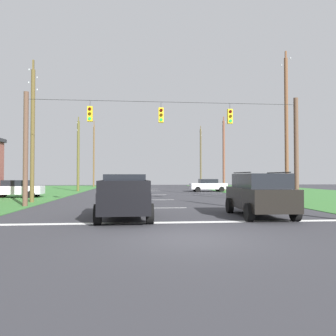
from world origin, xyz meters
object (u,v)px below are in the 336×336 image
distant_car_crossing_white (208,185)px  utility_pole_distant_right (78,154)px  pickup_truck (125,196)px  utility_pole_far_right (224,155)px  utility_pole_near_left (201,156)px  utility_pole_far_left (33,131)px  utility_pole_distant_left (94,155)px  distant_car_oncoming (17,189)px  overhead_signal_span (165,144)px  suv_black (259,194)px  utility_pole_mid_right (286,127)px

distant_car_crossing_white → utility_pole_distant_right: utility_pole_distant_right is taller
pickup_truck → distant_car_crossing_white: 25.40m
distant_car_crossing_white → utility_pole_far_right: size_ratio=0.45×
utility_pole_near_left → utility_pole_far_left: (-18.40, -32.33, -0.30)m
utility_pole_far_right → utility_pole_distant_left: bearing=138.8°
pickup_truck → utility_pole_far_right: bearing=66.2°
distant_car_oncoming → distant_car_crossing_white: bearing=26.1°
distant_car_oncoming → utility_pole_distant_left: bearing=84.4°
pickup_truck → distant_car_crossing_white: size_ratio=1.27×
utility_pole_far_right → utility_pole_distant_left: size_ratio=0.83×
overhead_signal_span → utility_pole_distant_left: utility_pole_distant_left is taller
distant_car_crossing_white → utility_pole_near_left: (2.57, 17.68, 4.55)m
utility_pole_far_right → utility_pole_distant_right: utility_pole_far_right is taller
overhead_signal_span → suv_black: bearing=-58.4°
utility_pole_far_right → utility_pole_distant_right: (-18.37, -0.44, -0.13)m
pickup_truck → utility_pole_far_right: 29.17m
distant_car_crossing_white → suv_black: bearing=-96.7°
distant_car_oncoming → utility_pole_far_left: size_ratio=0.43×
utility_pole_far_right → utility_pole_mid_right: bearing=-89.6°
pickup_truck → overhead_signal_span: bearing=69.0°
distant_car_oncoming → utility_pole_far_right: utility_pole_far_right is taller
utility_pole_mid_right → utility_pole_distant_left: utility_pole_distant_left is taller
utility_pole_mid_right → utility_pole_far_left: bearing=179.4°
utility_pole_far_right → utility_pole_far_left: bearing=-136.8°
utility_pole_distant_right → overhead_signal_span: bearing=-65.6°
suv_black → distant_car_oncoming: bearing=137.5°
utility_pole_mid_right → utility_pole_distant_right: bearing=137.2°
utility_pole_mid_right → overhead_signal_span: bearing=-163.5°
suv_black → pickup_truck: bearing=179.1°
utility_pole_far_right → utility_pole_distant_right: bearing=-178.6°
overhead_signal_span → utility_pole_near_left: 36.53m
overhead_signal_span → utility_pole_distant_right: 21.91m
suv_black → utility_pole_far_left: utility_pole_far_left is taller
overhead_signal_span → distant_car_crossing_white: 19.11m
utility_pole_far_left → pickup_truck: bearing=-53.0°
utility_pole_far_right → utility_pole_near_left: size_ratio=0.89×
suv_black → distant_car_crossing_white: 24.02m
utility_pole_distant_right → utility_pole_distant_left: 16.87m
utility_pole_near_left → utility_pole_distant_left: bearing=175.6°
distant_car_crossing_white → utility_pole_distant_right: bearing=171.7°
overhead_signal_span → pickup_truck: (-2.35, -6.11, -2.95)m
utility_pole_mid_right → utility_pole_far_left: size_ratio=1.12×
distant_car_crossing_white → pickup_truck: bearing=-110.7°
utility_pole_far_left → utility_pole_distant_right: bearing=89.5°
utility_pole_far_left → suv_black: bearing=-35.3°
distant_car_crossing_white → utility_pole_far_left: size_ratio=0.42×
overhead_signal_span → suv_black: (3.81, -6.20, -2.85)m
utility_pole_near_left → utility_pole_distant_right: size_ratio=1.17×
overhead_signal_span → utility_pole_mid_right: (9.42, 2.80, 1.67)m
overhead_signal_span → utility_pole_distant_right: bearing=114.4°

